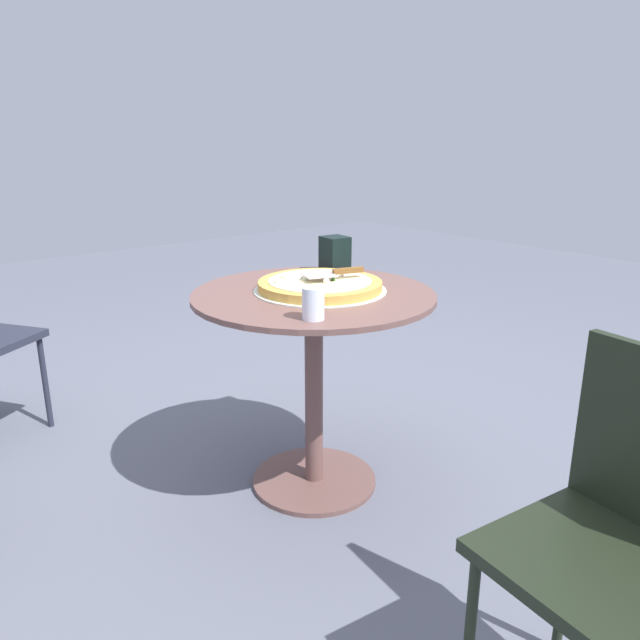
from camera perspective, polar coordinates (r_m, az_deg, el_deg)
ground_plane at (r=2.32m, az=-0.54°, el=-14.91°), size 10.00×10.00×0.00m
patio_table at (r=2.09m, az=-0.58°, el=-2.74°), size 0.82×0.82×0.72m
pizza_on_tray at (r=2.05m, az=-0.01°, el=3.26°), size 0.45×0.45×0.05m
pizza_server at (r=2.05m, az=1.37°, el=4.46°), size 0.21×0.11×0.02m
drinking_cup at (r=1.72m, az=-0.65°, el=1.56°), size 0.06×0.06×0.09m
napkin_dispenser at (r=2.33m, az=1.40°, el=6.17°), size 0.10×0.10×0.14m
patio_chair_far at (r=1.40m, az=26.45°, el=-16.98°), size 0.42×0.42×0.83m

